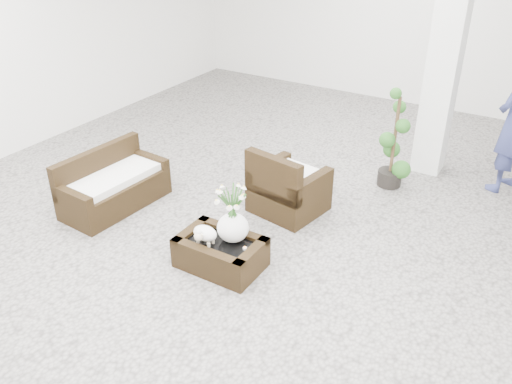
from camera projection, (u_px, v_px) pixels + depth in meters
The scene contains 9 objects.
ground at pixel (260, 234), 6.43m from camera, with size 11.00×11.00×0.00m, color gray.
column at pixel (447, 50), 7.12m from camera, with size 0.40×0.40×3.50m, color white.
coffee_table at pixel (221, 254), 5.80m from camera, with size 0.90×0.60×0.31m, color black.
sheep_figurine at pixel (205, 235), 5.65m from camera, with size 0.28×0.23×0.21m, color white.
planter_narcissus at pixel (232, 208), 5.56m from camera, with size 0.44×0.44×0.80m, color white, non-canonical shape.
tealight at pixel (245, 248), 5.60m from camera, with size 0.04×0.04×0.03m, color white.
armchair at pixel (289, 180), 6.71m from camera, with size 0.81×0.78×0.86m, color black.
loveseat at pixel (114, 181), 6.84m from camera, with size 1.38×0.66×0.73m, color black.
topiary at pixel (395, 139), 7.19m from camera, with size 0.37×0.37×1.38m, color #22521A, non-canonical shape.
Camera 1 is at (2.76, -4.62, 3.55)m, focal length 37.67 mm.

